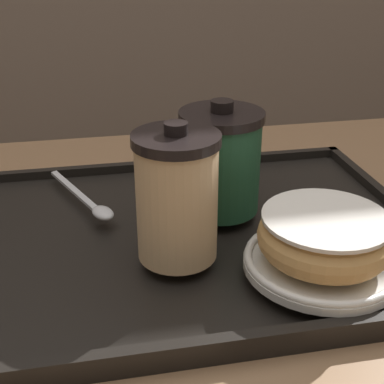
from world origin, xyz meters
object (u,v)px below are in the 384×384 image
donut_chocolate_glazed (324,236)px  spoon (93,205)px  coffee_cup_rear (221,161)px  coffee_cup_front (177,196)px

donut_chocolate_glazed → spoon: (-0.22, 0.17, -0.03)m
coffee_cup_rear → donut_chocolate_glazed: 0.16m
coffee_cup_rear → spoon: size_ratio=0.83×
coffee_cup_rear → donut_chocolate_glazed: coffee_cup_rear is taller
donut_chocolate_glazed → spoon: size_ratio=0.80×
coffee_cup_rear → spoon: (-0.15, 0.03, -0.06)m
coffee_cup_rear → donut_chocolate_glazed: size_ratio=1.03×
coffee_cup_front → spoon: size_ratio=0.89×
coffee_cup_front → spoon: 0.16m
coffee_cup_front → coffee_cup_rear: bearing=53.9°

